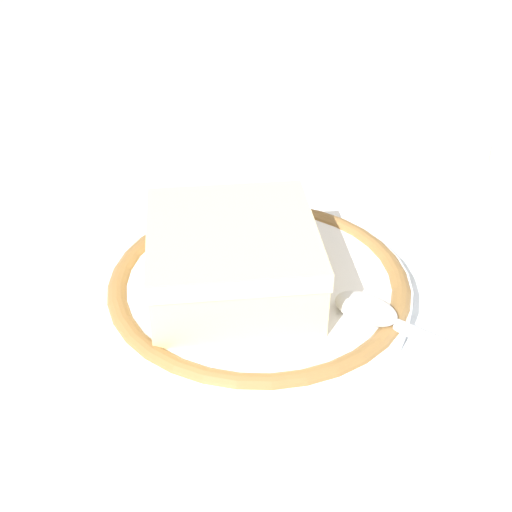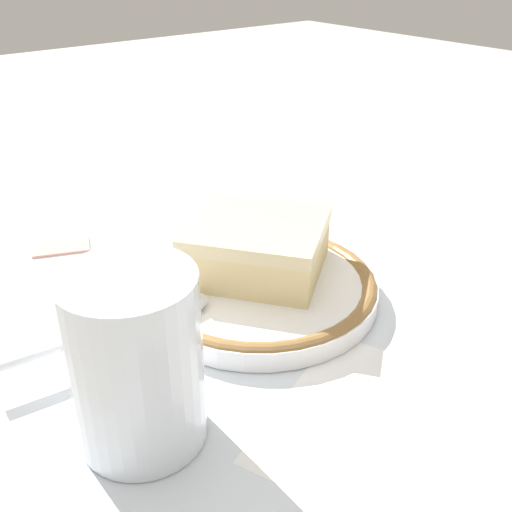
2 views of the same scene
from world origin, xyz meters
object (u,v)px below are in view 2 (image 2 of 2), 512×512
(plate, at_px, (256,284))
(cup, at_px, (137,369))
(napkin, at_px, (396,429))
(spoon, at_px, (148,318))
(sugar_packet, at_px, (61,244))
(cake_slice, at_px, (257,246))

(plate, xyz_separation_m, cup, (0.07, -0.14, 0.04))
(plate, bearing_deg, napkin, -9.64)
(spoon, distance_m, sugar_packet, 0.18)
(sugar_packet, bearing_deg, plate, 26.72)
(spoon, height_order, napkin, spoon)
(cake_slice, height_order, napkin, cake_slice)
(plate, xyz_separation_m, sugar_packet, (-0.18, -0.09, -0.01))
(plate, bearing_deg, cup, -62.44)
(cake_slice, distance_m, spoon, 0.11)
(spoon, relative_size, napkin, 1.10)
(plate, relative_size, cake_slice, 1.33)
(cake_slice, xyz_separation_m, napkin, (0.17, -0.04, -0.04))
(cup, bearing_deg, napkin, 51.79)
(cup, relative_size, sugar_packet, 2.09)
(sugar_packet, bearing_deg, napkin, 10.08)
(spoon, height_order, cup, cup)
(spoon, xyz_separation_m, cup, (0.07, -0.05, 0.03))
(plate, distance_m, napkin, 0.17)
(spoon, bearing_deg, cup, -31.91)
(cake_slice, bearing_deg, plate, -43.51)
(spoon, relative_size, sugar_packet, 3.02)
(napkin, bearing_deg, spoon, -157.34)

